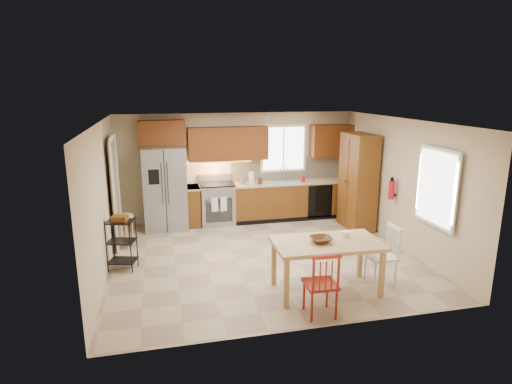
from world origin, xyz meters
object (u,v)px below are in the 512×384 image
at_px(chair_white, 381,255).
at_px(table_jar, 346,236).
at_px(refrigerator, 165,188).
at_px(dining_table, 326,267).
at_px(pantry, 358,182).
at_px(chair_red, 320,283).
at_px(utility_cart, 122,244).
at_px(table_bowl, 321,242).
at_px(soap_bottle, 303,178).
at_px(fire_extinguisher, 391,190).
at_px(bar_stool, 126,231).
at_px(range_stove, 217,204).

height_order(chair_white, table_jar, chair_white).
bearing_deg(refrigerator, dining_table, -57.71).
xyz_separation_m(pantry, chair_red, (-2.17, -3.38, -0.57)).
relative_size(dining_table, utility_cart, 1.78).
xyz_separation_m(chair_red, table_bowl, (0.25, 0.65, 0.32)).
height_order(soap_bottle, chair_white, soap_bottle).
bearing_deg(table_jar, pantry, 60.79).
bearing_deg(table_jar, utility_cart, 157.19).
bearing_deg(table_jar, fire_extinguisher, 43.37).
relative_size(pantry, chair_white, 2.20).
distance_m(fire_extinguisher, bar_stool, 5.27).
height_order(fire_extinguisher, utility_cart, fire_extinguisher).
bearing_deg(soap_bottle, pantry, -43.45).
bearing_deg(soap_bottle, refrigerator, 179.55).
xyz_separation_m(table_bowl, bar_stool, (-3.01, 2.60, -0.47)).
bearing_deg(bar_stool, dining_table, -19.08).
bearing_deg(fire_extinguisher, bar_stool, 169.80).
bearing_deg(table_jar, chair_white, -4.95).
xyz_separation_m(pantry, dining_table, (-1.82, -2.73, -0.65)).
relative_size(fire_extinguisher, bar_stool, 0.54).
distance_m(chair_white, table_bowl, 1.10).
height_order(table_bowl, table_jar, table_jar).
distance_m(fire_extinguisher, table_jar, 2.31).
xyz_separation_m(soap_bottle, fire_extinguisher, (1.15, -1.95, 0.10)).
bearing_deg(utility_cart, pantry, 29.06).
distance_m(dining_table, bar_stool, 4.05).
bearing_deg(range_stove, refrigerator, -177.01).
relative_size(table_jar, utility_cart, 0.16).
distance_m(table_bowl, table_jar, 0.47).
relative_size(pantry, table_jar, 14.55).
relative_size(soap_bottle, dining_table, 0.12).
height_order(bar_stool, utility_cart, utility_cart).
xyz_separation_m(range_stove, table_bowl, (1.06, -3.71, 0.34)).
distance_m(chair_red, bar_stool, 4.26).
relative_size(range_stove, fire_extinguisher, 2.56).
relative_size(table_jar, bar_stool, 0.22).
bearing_deg(soap_bottle, fire_extinguisher, -59.47).
xyz_separation_m(range_stove, fire_extinguisher, (3.18, -2.04, 0.64)).
height_order(soap_bottle, table_jar, soap_bottle).
height_order(refrigerator, chair_white, refrigerator).
distance_m(range_stove, dining_table, 3.89).
relative_size(dining_table, chair_white, 1.70).
relative_size(chair_white, bar_stool, 1.44).
distance_m(soap_bottle, fire_extinguisher, 2.27).
xyz_separation_m(soap_bottle, bar_stool, (-3.98, -1.03, -0.66)).
xyz_separation_m(chair_red, chair_white, (1.30, 0.70, 0.00)).
bearing_deg(utility_cart, chair_white, -4.67).
xyz_separation_m(dining_table, chair_red, (-0.35, -0.65, 0.08)).
bearing_deg(bar_stool, fire_extinguisher, 10.63).
height_order(chair_red, utility_cart, chair_red).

